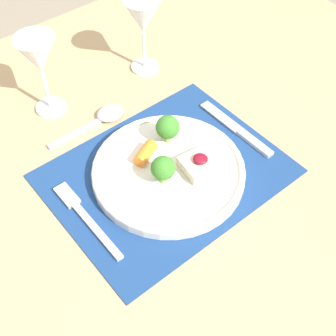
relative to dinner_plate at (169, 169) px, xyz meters
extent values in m
plane|color=gray|center=(0.00, 0.01, -0.77)|extent=(8.00, 8.00, 0.00)
cube|color=tan|center=(0.00, 0.01, -0.03)|extent=(1.39, 1.13, 0.03)
cylinder|color=tan|center=(0.62, 0.50, -0.41)|extent=(0.06, 0.06, 0.72)
cube|color=navy|center=(0.00, 0.01, -0.02)|extent=(0.40, 0.31, 0.00)
cylinder|color=silver|center=(0.00, 0.00, -0.01)|extent=(0.27, 0.27, 0.02)
torus|color=silver|center=(0.00, 0.00, 0.00)|extent=(0.27, 0.27, 0.01)
cube|color=beige|center=(0.04, -0.03, 0.01)|extent=(0.07, 0.07, 0.02)
ellipsoid|color=maroon|center=(0.04, -0.03, 0.03)|extent=(0.03, 0.03, 0.01)
cylinder|color=#84B256|center=(-0.02, -0.01, 0.01)|extent=(0.01, 0.01, 0.02)
sphere|color=#387A28|center=(-0.02, -0.01, 0.03)|extent=(0.04, 0.04, 0.04)
cylinder|color=#84B256|center=(0.04, 0.05, 0.01)|extent=(0.01, 0.01, 0.02)
sphere|color=#387A28|center=(0.04, 0.05, 0.03)|extent=(0.04, 0.04, 0.04)
cylinder|color=orange|center=(-0.02, 0.05, 0.01)|extent=(0.05, 0.04, 0.02)
cube|color=#B2B2B7|center=(-0.17, -0.02, -0.01)|extent=(0.01, 0.13, 0.01)
cube|color=#B2B2B7|center=(-0.17, 0.07, -0.01)|extent=(0.02, 0.05, 0.01)
cube|color=#B2B2B7|center=(0.17, -0.05, -0.01)|extent=(0.02, 0.08, 0.01)
cube|color=#B2B2B7|center=(0.17, 0.05, -0.01)|extent=(0.02, 0.10, 0.00)
cube|color=#B2B2B7|center=(-0.07, 0.19, -0.01)|extent=(0.12, 0.01, 0.01)
ellipsoid|color=#B2B2B7|center=(0.01, 0.19, -0.01)|extent=(0.06, 0.05, 0.02)
cylinder|color=white|center=(0.15, 0.27, -0.01)|extent=(0.06, 0.06, 0.01)
cylinder|color=white|center=(0.15, 0.27, 0.03)|extent=(0.01, 0.01, 0.08)
cone|color=white|center=(0.15, 0.27, 0.11)|extent=(0.08, 0.08, 0.07)
cylinder|color=white|center=(-0.07, 0.29, -0.01)|extent=(0.06, 0.06, 0.01)
cylinder|color=white|center=(-0.07, 0.29, 0.03)|extent=(0.01, 0.01, 0.09)
cone|color=white|center=(-0.07, 0.29, 0.11)|extent=(0.08, 0.08, 0.07)
camera|label=1|loc=(-0.33, -0.41, 0.62)|focal=50.00mm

